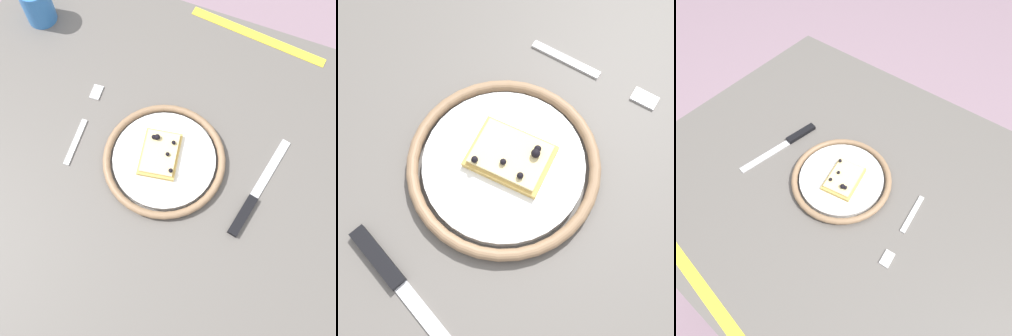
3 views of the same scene
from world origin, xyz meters
TOP-DOWN VIEW (x-y plane):
  - ground_plane at (0.00, 0.00)m, footprint 6.00×6.00m
  - dining_table at (0.00, 0.00)m, footprint 1.06×0.86m
  - plate at (0.01, 0.01)m, footprint 0.26×0.26m
  - pizza_slice_near at (0.00, 0.02)m, footprint 0.10×0.12m
  - knife at (0.21, -0.01)m, footprint 0.06×0.24m
  - fork at (-0.19, 0.03)m, footprint 0.04×0.20m

SIDE VIEW (x-z plane):
  - ground_plane at x=0.00m, z-range 0.00..0.00m
  - dining_table at x=0.00m, z-range 0.28..0.99m
  - fork at x=-0.19m, z-range 0.71..0.72m
  - knife at x=0.21m, z-range 0.71..0.72m
  - plate at x=0.01m, z-range 0.71..0.73m
  - pizza_slice_near at x=0.00m, z-range 0.72..0.75m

